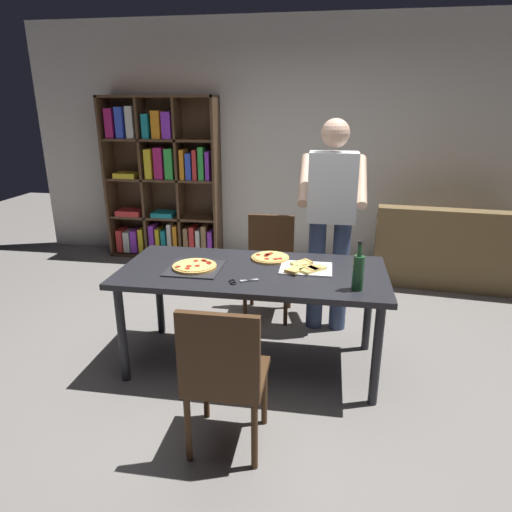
% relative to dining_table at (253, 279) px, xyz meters
% --- Properties ---
extents(ground_plane, '(12.00, 12.00, 0.00)m').
position_rel_dining_table_xyz_m(ground_plane, '(0.00, 0.00, -0.68)').
color(ground_plane, gray).
extents(back_wall, '(6.40, 0.10, 2.80)m').
position_rel_dining_table_xyz_m(back_wall, '(0.00, 2.60, 0.72)').
color(back_wall, silver).
rests_on(back_wall, ground_plane).
extents(dining_table, '(1.85, 0.86, 0.75)m').
position_rel_dining_table_xyz_m(dining_table, '(0.00, 0.00, 0.00)').
color(dining_table, '#232328').
rests_on(dining_table, ground_plane).
extents(chair_near_camera, '(0.42, 0.42, 0.90)m').
position_rel_dining_table_xyz_m(chair_near_camera, '(-0.00, -0.92, -0.17)').
color(chair_near_camera, '#472D19').
rests_on(chair_near_camera, ground_plane).
extents(chair_far_side, '(0.42, 0.42, 0.90)m').
position_rel_dining_table_xyz_m(chair_far_side, '(0.00, 0.92, -0.17)').
color(chair_far_side, '#472D19').
rests_on(chair_far_side, ground_plane).
extents(couch, '(1.78, 1.02, 0.85)m').
position_rel_dining_table_xyz_m(couch, '(1.89, 1.99, -0.37)').
color(couch, brown).
rests_on(couch, ground_plane).
extents(bookshelf, '(1.40, 0.35, 1.95)m').
position_rel_dining_table_xyz_m(bookshelf, '(-1.52, 2.38, 0.26)').
color(bookshelf, '#513823').
rests_on(bookshelf, ground_plane).
extents(person_serving_pizza, '(0.55, 0.54, 1.75)m').
position_rel_dining_table_xyz_m(person_serving_pizza, '(0.53, 0.70, 0.32)').
color(person_serving_pizza, '#38476B').
rests_on(person_serving_pizza, ground_plane).
extents(pepperoni_pizza_on_tray, '(0.37, 0.37, 0.04)m').
position_rel_dining_table_xyz_m(pepperoni_pizza_on_tray, '(-0.40, -0.05, 0.09)').
color(pepperoni_pizza_on_tray, '#2D2D33').
rests_on(pepperoni_pizza_on_tray, dining_table).
extents(pizza_slices_on_towel, '(0.36, 0.30, 0.03)m').
position_rel_dining_table_xyz_m(pizza_slices_on_towel, '(0.37, 0.06, 0.08)').
color(pizza_slices_on_towel, white).
rests_on(pizza_slices_on_towel, dining_table).
extents(wine_bottle, '(0.07, 0.07, 0.32)m').
position_rel_dining_table_xyz_m(wine_bottle, '(0.70, -0.25, 0.19)').
color(wine_bottle, '#194723').
rests_on(wine_bottle, dining_table).
extents(kitchen_scissors, '(0.20, 0.13, 0.01)m').
position_rel_dining_table_xyz_m(kitchen_scissors, '(-0.05, -0.25, 0.08)').
color(kitchen_scissors, silver).
rests_on(kitchen_scissors, dining_table).
extents(second_pizza_plain, '(0.28, 0.28, 0.03)m').
position_rel_dining_table_xyz_m(second_pizza_plain, '(0.09, 0.24, 0.08)').
color(second_pizza_plain, tan).
rests_on(second_pizza_plain, dining_table).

